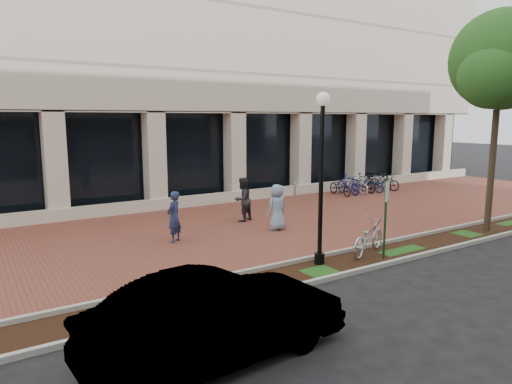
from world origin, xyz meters
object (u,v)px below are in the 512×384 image
bollard (295,191)px  bike_rack_cluster (363,183)px  lamppost (321,170)px  pedestrian_right (277,207)px  pedestrian_mid (243,200)px  pedestrian_left (174,217)px  sedan_near_curb (218,318)px  locked_bicycle (368,237)px  street_tree (500,66)px  parking_sign (386,207)px

bollard → bike_rack_cluster: size_ratio=0.20×
lamppost → pedestrian_right: 4.34m
lamppost → pedestrian_mid: 5.95m
pedestrian_left → bollard: bearing=171.8°
bollard → bike_rack_cluster: bearing=-4.2°
pedestrian_mid → sedan_near_curb: size_ratio=0.39×
pedestrian_right → sedan_near_curb: pedestrian_right is taller
locked_bicycle → pedestrian_left: bearing=23.9°
street_tree → locked_bicycle: bearing=177.6°
pedestrian_right → parking_sign: bearing=91.3°
parking_sign → lamppost: 2.21m
bike_rack_cluster → lamppost: bearing=-139.9°
parking_sign → locked_bicycle: size_ratio=1.21×
bollard → bike_rack_cluster: 4.37m
pedestrian_mid → bike_rack_cluster: bearing=173.9°
pedestrian_left → pedestrian_mid: (3.39, 1.40, 0.02)m
lamppost → bollard: size_ratio=5.38×
locked_bicycle → pedestrian_mid: 5.74m
pedestrian_left → bollard: 9.03m
parking_sign → street_tree: (5.69, 0.36, 4.14)m
pedestrian_mid → sedan_near_curb: 10.20m
parking_sign → bike_rack_cluster: bearing=25.0°
street_tree → pedestrian_left: size_ratio=4.54×
locked_bicycle → bike_rack_cluster: 11.46m
street_tree → bike_rack_cluster: bearing=73.8°
pedestrian_left → sedan_near_curb: 7.46m
lamppost → sedan_near_curb: size_ratio=1.04×
lamppost → street_tree: street_tree is taller
pedestrian_left → bollard: size_ratio=1.94×
parking_sign → lamppost: lamppost is taller
bike_rack_cluster → pedestrian_mid: bearing=-163.9°
parking_sign → bollard: parking_sign is taller
lamppost → bike_rack_cluster: (9.93, 8.03, -2.10)m
locked_bicycle → bollard: 9.21m
pedestrian_right → bollard: pedestrian_right is taller
parking_sign → sedan_near_curb: bearing=177.3°
street_tree → pedestrian_mid: bearing=138.0°
pedestrian_right → sedan_near_curb: bearing=42.5°
parking_sign → pedestrian_left: bearing=109.3°
parking_sign → lamppost: bearing=138.3°
locked_bicycle → pedestrian_right: bearing=-12.9°
lamppost → bollard: bearing=56.3°
pedestrian_left → bike_rack_cluster: (12.37, 3.82, -0.34)m
pedestrian_left → pedestrian_mid: bearing=166.9°
street_tree → pedestrian_right: (-6.25, 4.06, -4.83)m
bollard → sedan_near_curb: bearing=-132.2°
locked_bicycle → street_tree: bearing=-113.4°
lamppost → sedan_near_curb: (-4.66, -2.91, -1.86)m
lamppost → street_tree: bearing=-2.2°
parking_sign → bollard: size_ratio=2.76×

